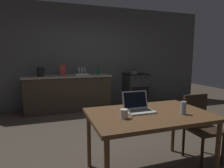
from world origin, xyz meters
The scene contains 14 objects.
ground_plane centered at (0.00, 0.00, 0.00)m, with size 12.00×12.00×0.00m, color #473D33.
back_wall centered at (0.30, 2.43, 1.38)m, with size 6.40×0.10×2.76m, color #4C4C4D.
kitchen_counter centered at (-0.65, 2.08, 0.46)m, with size 2.16×0.64×0.92m.
stove_oven centered at (1.25, 2.07, 0.46)m, with size 0.60×0.62×0.92m.
dining_table centered at (-0.05, -0.99, 0.69)m, with size 1.37×0.89×0.76m.
chair centered at (0.80, -0.87, 0.50)m, with size 0.40×0.40×0.87m.
laptop centered at (-0.14, -0.89, 0.80)m, with size 0.32×0.28×0.22m.
electric_kettle centered at (-1.31, 2.08, 1.02)m, with size 0.18×0.16×0.22m.
bottle centered at (0.14, 2.03, 1.04)m, with size 0.08×0.08×0.26m.
frying_pan centered at (1.23, 2.05, 0.94)m, with size 0.27×0.44×0.05m.
coffee_mug centered at (-0.40, -1.08, 0.81)m, with size 0.12×0.08×0.10m.
drinking_glass centered at (0.28, -1.16, 0.83)m, with size 0.06×0.06×0.14m.
cereal_box centered at (-0.77, 2.10, 1.05)m, with size 0.13×0.05×0.27m.
dish_rack centered at (-0.29, 2.08, 0.96)m, with size 0.34×0.26×0.21m.
Camera 1 is at (-1.12, -2.83, 1.39)m, focal length 30.31 mm.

